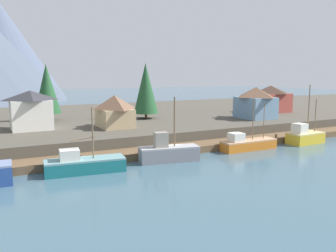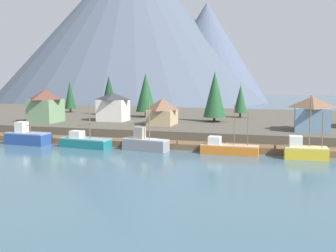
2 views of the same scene
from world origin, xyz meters
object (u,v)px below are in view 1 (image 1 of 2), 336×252
object	(u,v)px
house_tan	(115,111)
house_red	(270,99)
conifer_mid_left	(47,89)
fishing_boat_orange	(247,144)
house_white	(31,110)
house_blue	(256,102)
fishing_boat_grey	(168,152)
conifer_back_left	(146,88)
fishing_boat_yellow	(305,136)
conifer_near_left	(144,93)
fishing_boat_teal	(84,164)

from	to	relation	value
house_tan	house_red	xyz separation A→B (m)	(39.95, 5.82, 0.39)
house_tan	conifer_mid_left	size ratio (longest dim) A/B	0.61
fishing_boat_orange	house_white	xyz separation A→B (m)	(-28.16, 19.13, 4.75)
fishing_boat_orange	house_blue	distance (m)	19.64
fishing_boat_grey	house_blue	size ratio (longest dim) A/B	1.19
conifer_mid_left	conifer_back_left	world-z (taller)	conifer_back_left
house_blue	conifer_mid_left	xyz separation A→B (m)	(-37.38, 15.73, 2.83)
house_blue	house_white	world-z (taller)	house_blue
fishing_boat_yellow	conifer_back_left	bearing A→B (deg)	123.67
fishing_boat_yellow	conifer_near_left	distance (m)	37.92
fishing_boat_yellow	conifer_near_left	world-z (taller)	conifer_near_left
conifer_back_left	conifer_mid_left	bearing A→B (deg)	162.05
conifer_mid_left	house_red	bearing A→B (deg)	-9.65
fishing_boat_yellow	house_tan	distance (m)	31.64
conifer_near_left	fishing_boat_grey	bearing A→B (deg)	-108.94
fishing_boat_grey	conifer_back_left	world-z (taller)	conifer_back_left
house_blue	fishing_boat_grey	bearing A→B (deg)	-152.34
fishing_boat_grey	fishing_boat_orange	world-z (taller)	fishing_boat_grey
house_white	house_red	bearing A→B (deg)	2.10
fishing_boat_grey	house_blue	world-z (taller)	house_blue
house_tan	fishing_boat_grey	bearing A→B (deg)	-83.77
house_white	conifer_near_left	world-z (taller)	conifer_near_left
house_tan	house_white	world-z (taller)	house_white
fishing_boat_yellow	house_red	world-z (taller)	fishing_boat_yellow
fishing_boat_grey	house_tan	bearing A→B (deg)	106.21
fishing_boat_teal	house_white	world-z (taller)	house_white
fishing_boat_teal	house_blue	distance (m)	41.18
fishing_boat_yellow	conifer_mid_left	bearing A→B (deg)	137.24
house_blue	house_red	xyz separation A→B (m)	(11.05, 7.49, -0.07)
house_red	house_tan	bearing A→B (deg)	-171.71
fishing_boat_teal	fishing_boat_orange	xyz separation A→B (m)	(24.94, 0.77, -0.04)
fishing_boat_teal	fishing_boat_yellow	world-z (taller)	fishing_boat_yellow
fishing_boat_orange	conifer_mid_left	distance (m)	38.63
house_red	conifer_mid_left	world-z (taller)	conifer_mid_left
house_tan	house_blue	world-z (taller)	house_blue
conifer_near_left	house_red	bearing A→B (deg)	-27.28
house_blue	fishing_boat_teal	bearing A→B (deg)	-159.48
fishing_boat_teal	fishing_boat_orange	size ratio (longest dim) A/B	1.03
fishing_boat_yellow	fishing_boat_grey	bearing A→B (deg)	177.55
fishing_boat_orange	house_white	distance (m)	34.37
fishing_boat_teal	conifer_mid_left	xyz separation A→B (m)	(0.93, 30.07, 7.55)
fishing_boat_orange	fishing_boat_yellow	distance (m)	11.65
fishing_boat_grey	house_tan	world-z (taller)	fishing_boat_grey
fishing_boat_yellow	house_red	size ratio (longest dim) A/B	1.24
fishing_boat_orange	conifer_mid_left	size ratio (longest dim) A/B	0.85
fishing_boat_teal	conifer_mid_left	bearing A→B (deg)	95.07
fishing_boat_orange	house_tan	bearing A→B (deg)	135.90
house_tan	conifer_back_left	xyz separation A→B (m)	(9.37, 8.27, 3.27)
house_tan	house_blue	distance (m)	28.95
fishing_boat_grey	conifer_mid_left	size ratio (longest dim) A/B	0.79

